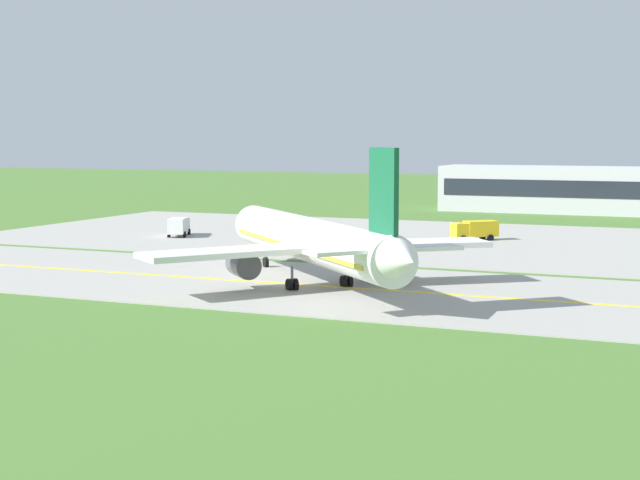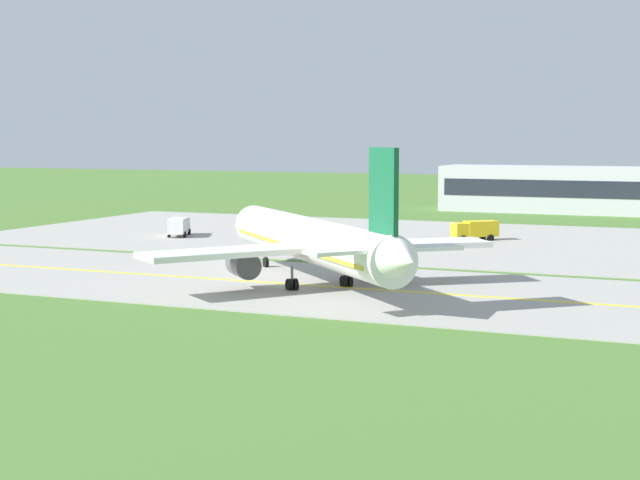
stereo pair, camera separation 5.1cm
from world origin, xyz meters
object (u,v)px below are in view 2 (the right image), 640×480
object	(u,v)px
service_truck_baggage	(475,229)
service_truck_fuel	(179,226)
airplane_lead	(313,241)
service_truck_catering	(258,217)

from	to	relation	value
service_truck_baggage	service_truck_fuel	world-z (taller)	same
airplane_lead	service_truck_fuel	distance (m)	47.06
service_truck_fuel	service_truck_baggage	bearing A→B (deg)	15.49
service_truck_baggage	service_truck_catering	bearing A→B (deg)	166.01
airplane_lead	service_truck_fuel	bearing A→B (deg)	136.15
service_truck_baggage	service_truck_catering	size ratio (longest dim) A/B	0.95
airplane_lead	service_truck_catering	bearing A→B (deg)	121.38
airplane_lead	service_truck_fuel	size ratio (longest dim) A/B	4.94
service_truck_fuel	service_truck_catering	bearing A→B (deg)	83.69
airplane_lead	service_truck_baggage	world-z (taller)	airplane_lead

